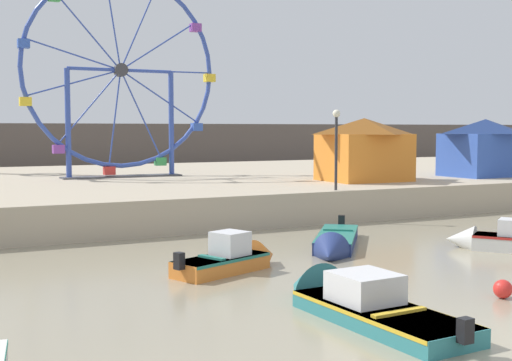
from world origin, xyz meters
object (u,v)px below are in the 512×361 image
(motorboat_navy_blue, at_px, (334,244))
(carnival_booth_orange_canopy, at_px, (364,148))
(ferris_wheel_blue_frame, at_px, (121,74))
(motorboat_orange_hull, at_px, (235,258))
(motorboat_teal_painted, at_px, (348,300))
(promenade_lamp_near, at_px, (336,137))
(mooring_buoy_orange, at_px, (503,289))
(motorboat_pale_grey, at_px, (510,241))
(carnival_booth_blue_tent, at_px, (485,146))

(motorboat_navy_blue, height_order, carnival_booth_orange_canopy, carnival_booth_orange_canopy)
(ferris_wheel_blue_frame, bearing_deg, motorboat_navy_blue, -82.21)
(motorboat_orange_hull, xyz_separation_m, carnival_booth_orange_canopy, (11.92, 10.67, 2.64))
(motorboat_teal_painted, height_order, promenade_lamp_near, promenade_lamp_near)
(motorboat_navy_blue, height_order, mooring_buoy_orange, motorboat_navy_blue)
(motorboat_teal_painted, relative_size, ferris_wheel_blue_frame, 0.52)
(motorboat_navy_blue, bearing_deg, motorboat_teal_painted, 6.70)
(motorboat_pale_grey, xyz_separation_m, carnival_booth_orange_canopy, (2.75, 11.94, 2.64))
(motorboat_teal_painted, xyz_separation_m, motorboat_navy_blue, (3.83, 6.42, -0.04))
(ferris_wheel_blue_frame, relative_size, carnival_booth_orange_canopy, 2.49)
(carnival_booth_orange_canopy, bearing_deg, motorboat_orange_hull, -136.71)
(motorboat_orange_hull, distance_m, promenade_lamp_near, 10.93)
(motorboat_orange_hull, relative_size, motorboat_navy_blue, 0.74)
(motorboat_teal_painted, distance_m, motorboat_navy_blue, 7.47)
(promenade_lamp_near, bearing_deg, motorboat_navy_blue, -123.34)
(motorboat_navy_blue, distance_m, carnival_booth_orange_canopy, 12.43)
(motorboat_navy_blue, bearing_deg, promenade_lamp_near, -175.84)
(motorboat_navy_blue, bearing_deg, ferris_wheel_blue_frame, -134.71)
(motorboat_orange_hull, distance_m, motorboat_navy_blue, 4.38)
(motorboat_teal_painted, xyz_separation_m, mooring_buoy_orange, (3.92, -0.60, -0.05))
(motorboat_teal_painted, xyz_separation_m, ferris_wheel_blue_frame, (1.49, 23.50, 6.54))
(motorboat_pale_grey, relative_size, motorboat_orange_hull, 1.09)
(motorboat_orange_hull, distance_m, ferris_wheel_blue_frame, 19.62)
(motorboat_navy_blue, relative_size, carnival_booth_orange_canopy, 1.16)
(mooring_buoy_orange, bearing_deg, carnival_booth_blue_tent, 46.18)
(motorboat_orange_hull, bearing_deg, motorboat_pale_grey, -29.49)
(ferris_wheel_blue_frame, bearing_deg, carnival_booth_blue_tent, -23.87)
(motorboat_teal_painted, height_order, carnival_booth_orange_canopy, carnival_booth_orange_canopy)
(motorboat_orange_hull, distance_m, carnival_booth_blue_tent, 22.54)
(motorboat_teal_painted, xyz_separation_m, carnival_booth_blue_tent, (19.43, 15.56, 2.71))
(motorboat_orange_hull, height_order, carnival_booth_orange_canopy, carnival_booth_orange_canopy)
(motorboat_teal_painted, bearing_deg, motorboat_pale_grey, -70.00)
(carnival_booth_orange_canopy, xyz_separation_m, mooring_buoy_orange, (-7.65, -16.34, -2.76))
(carnival_booth_blue_tent, bearing_deg, motorboat_pale_grey, -134.78)
(motorboat_navy_blue, relative_size, carnival_booth_blue_tent, 1.03)
(motorboat_orange_hull, height_order, carnival_booth_blue_tent, carnival_booth_blue_tent)
(ferris_wheel_blue_frame, bearing_deg, motorboat_teal_painted, -93.63)
(ferris_wheel_blue_frame, distance_m, promenade_lamp_near, 13.39)
(motorboat_navy_blue, bearing_deg, mooring_buoy_orange, 38.28)
(motorboat_orange_hull, relative_size, carnival_booth_orange_canopy, 0.87)
(motorboat_pale_grey, relative_size, carnival_booth_blue_tent, 0.84)
(motorboat_orange_hull, bearing_deg, motorboat_navy_blue, -3.75)
(mooring_buoy_orange, bearing_deg, motorboat_pale_grey, 41.93)
(ferris_wheel_blue_frame, distance_m, mooring_buoy_orange, 25.10)
(carnival_booth_orange_canopy, distance_m, promenade_lamp_near, 5.61)
(motorboat_teal_painted, relative_size, motorboat_navy_blue, 1.10)
(motorboat_teal_painted, distance_m, carnival_booth_orange_canopy, 19.73)
(ferris_wheel_blue_frame, height_order, promenade_lamp_near, ferris_wheel_blue_frame)
(motorboat_pale_grey, relative_size, motorboat_navy_blue, 0.81)
(motorboat_orange_hull, bearing_deg, motorboat_teal_painted, -107.74)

